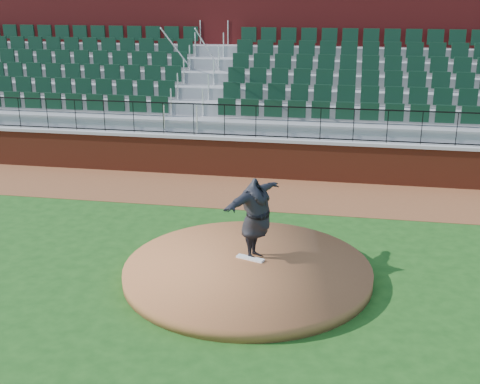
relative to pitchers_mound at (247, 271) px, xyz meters
name	(u,v)px	position (x,y,z in m)	size (l,w,h in m)	color
ground	(227,271)	(-0.47, 0.18, -0.12)	(90.00, 90.00, 0.00)	#194714
warning_track	(264,193)	(-0.47, 5.58, -0.12)	(34.00, 3.20, 0.01)	brown
field_wall	(271,159)	(-0.47, 7.18, 0.47)	(34.00, 0.35, 1.20)	maroon
wall_cap	(272,139)	(-0.47, 7.18, 1.12)	(34.00, 0.45, 0.10)	#B7B7B7
wall_railing	(272,122)	(-0.47, 7.18, 1.67)	(34.00, 0.05, 1.00)	black
seating_stands	(282,92)	(-0.47, 9.91, 2.18)	(34.00, 5.10, 4.60)	gray
concourse_wall	(291,70)	(-0.47, 12.71, 2.62)	(34.00, 0.50, 5.50)	maroon
pitchers_mound	(247,271)	(0.00, 0.00, 0.00)	(5.19, 5.19, 0.25)	brown
pitching_rubber	(250,258)	(0.00, 0.33, 0.15)	(0.62, 0.15, 0.04)	white
pitcher	(256,219)	(0.10, 0.46, 1.02)	(2.19, 0.60, 1.78)	black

